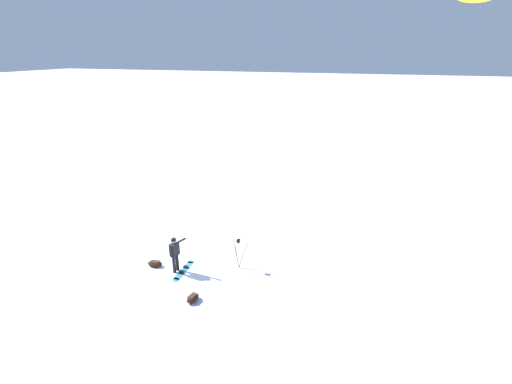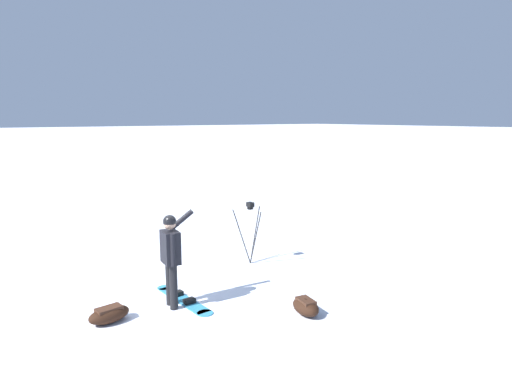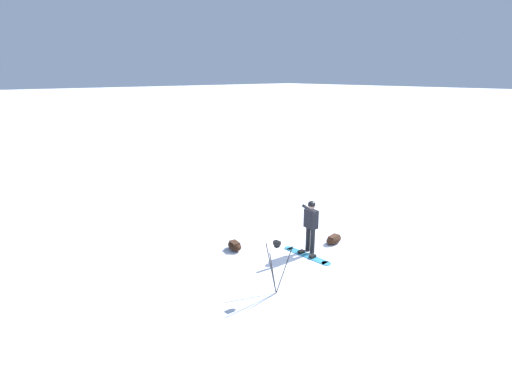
{
  "view_description": "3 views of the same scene",
  "coord_description": "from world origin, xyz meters",
  "px_view_note": "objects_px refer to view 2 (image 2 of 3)",
  "views": [
    {
      "loc": [
        -7.74,
        12.98,
        9.13
      ],
      "look_at": [
        -3.82,
        1.23,
        4.38
      ],
      "focal_mm": 26.12,
      "sensor_mm": 36.0,
      "label": 1
    },
    {
      "loc": [
        3.37,
        7.7,
        3.32
      ],
      "look_at": [
        -1.65,
        0.95,
        1.92
      ],
      "focal_mm": 31.7,
      "sensor_mm": 36.0,
      "label": 2
    },
    {
      "loc": [
        -8.97,
        -7.07,
        5.37
      ],
      "look_at": [
        -1.96,
        0.99,
        2.27
      ],
      "focal_mm": 28.99,
      "sensor_mm": 36.0,
      "label": 3
    }
  ],
  "objects_px": {
    "snowboarder": "(171,252)",
    "gear_bag_small": "(109,314)",
    "camera_tripod": "(250,220)",
    "gear_bag_large": "(306,306)",
    "snowboard": "(183,299)"
  },
  "relations": [
    {
      "from": "snowboard",
      "to": "gear_bag_small",
      "type": "relative_size",
      "value": 2.43
    },
    {
      "from": "gear_bag_large",
      "to": "camera_tripod",
      "type": "distance_m",
      "value": 3.03
    },
    {
      "from": "snowboarder",
      "to": "gear_bag_small",
      "type": "bearing_deg",
      "value": -2.74
    },
    {
      "from": "snowboarder",
      "to": "camera_tripod",
      "type": "xyz_separation_m",
      "value": [
        -2.52,
        -1.13,
        0.0
      ]
    },
    {
      "from": "snowboard",
      "to": "camera_tripod",
      "type": "relative_size",
      "value": 1.23
    },
    {
      "from": "snowboarder",
      "to": "snowboard",
      "type": "xyz_separation_m",
      "value": [
        -0.28,
        -0.14,
        -0.98
      ]
    },
    {
      "from": "snowboard",
      "to": "snowboarder",
      "type": "bearing_deg",
      "value": 26.21
    },
    {
      "from": "snowboard",
      "to": "gear_bag_large",
      "type": "distance_m",
      "value": 2.26
    },
    {
      "from": "camera_tripod",
      "to": "snowboarder",
      "type": "bearing_deg",
      "value": 24.08
    },
    {
      "from": "gear_bag_large",
      "to": "gear_bag_small",
      "type": "xyz_separation_m",
      "value": [
        2.78,
        -1.7,
        -0.01
      ]
    },
    {
      "from": "snowboarder",
      "to": "gear_bag_large",
      "type": "height_order",
      "value": "snowboarder"
    },
    {
      "from": "snowboard",
      "to": "gear_bag_small",
      "type": "distance_m",
      "value": 1.4
    },
    {
      "from": "camera_tripod",
      "to": "gear_bag_small",
      "type": "xyz_separation_m",
      "value": [
        3.63,
        1.07,
        -0.87
      ]
    },
    {
      "from": "snowboarder",
      "to": "gear_bag_small",
      "type": "distance_m",
      "value": 1.41
    },
    {
      "from": "snowboarder",
      "to": "snowboard",
      "type": "height_order",
      "value": "snowboarder"
    }
  ]
}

